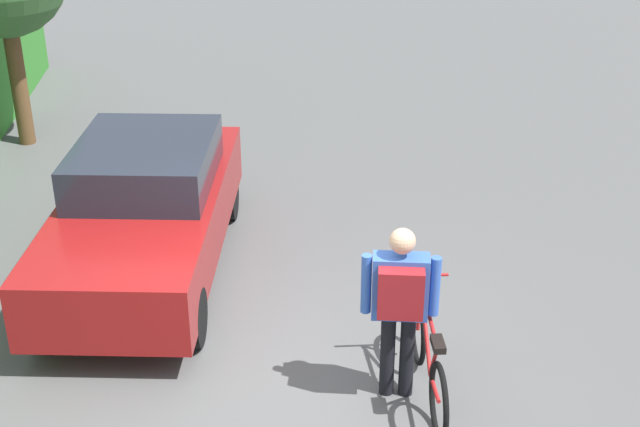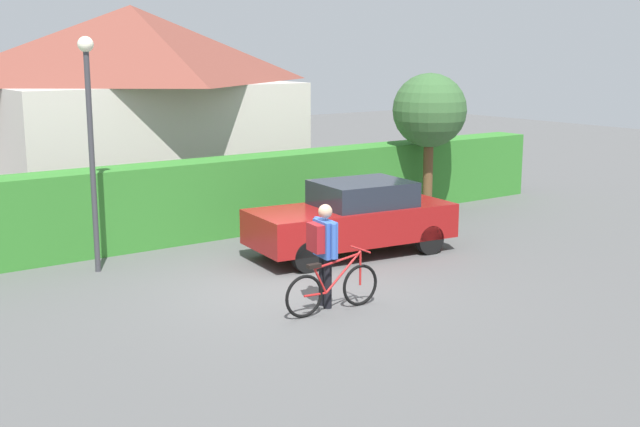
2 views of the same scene
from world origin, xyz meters
name	(u,v)px [view 1 (image 1 of 2)]	position (x,y,z in m)	size (l,w,h in m)	color
ground_plane	(272,393)	(0.00, 0.00, 0.00)	(60.00, 60.00, 0.00)	#515151
parked_car_near	(145,210)	(2.36, 1.28, 0.74)	(4.23, 2.12, 1.46)	maroon
bicycle	(428,360)	(-0.13, -1.38, 0.37)	(1.74, 0.50, 0.94)	black
person_rider	(400,299)	(-0.12, -1.10, 1.00)	(0.40, 0.66, 1.66)	black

